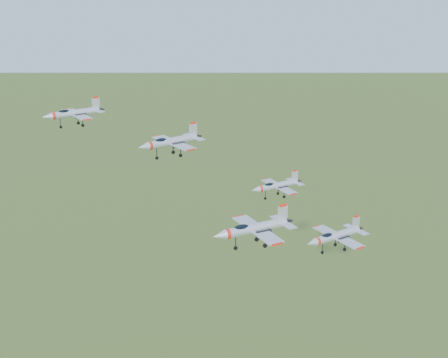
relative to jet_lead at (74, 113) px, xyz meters
name	(u,v)px	position (x,y,z in m)	size (l,w,h in m)	color
jet_lead	(74,113)	(0.00, 0.00, 0.00)	(10.66, 8.91, 2.85)	#B3B9C1
jet_left_high	(170,142)	(14.24, -5.82, -4.98)	(12.44, 10.47, 3.34)	#B3B9C1
jet_right_high	(254,228)	(15.71, -32.45, -10.27)	(12.31, 10.14, 3.30)	#B3B9C1
jet_left_low	(277,186)	(34.09, -6.79, -15.39)	(11.07, 9.16, 2.96)	#B3B9C1
jet_right_low	(335,236)	(35.88, -23.02, -19.09)	(12.32, 10.27, 3.29)	#B3B9C1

